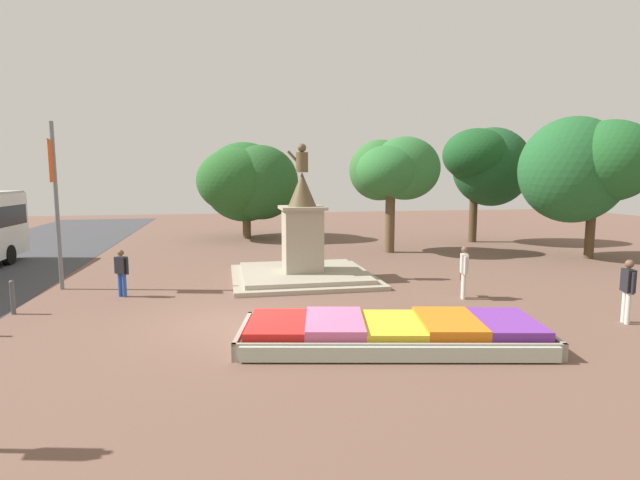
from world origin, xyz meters
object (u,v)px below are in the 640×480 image
pedestrian_with_handbag (464,269)px  statue_monument (302,252)px  pedestrian_near_planter (628,287)px  pedestrian_crossing_plaza (122,270)px  banner_pole (56,202)px  flower_planter (393,333)px  kerb_bollard_north (12,296)px

pedestrian_with_handbag → statue_monument: bearing=138.4°
statue_monument → pedestrian_with_handbag: statue_monument is taller
pedestrian_near_planter → pedestrian_crossing_plaza: (-13.96, 5.75, -0.12)m
banner_pole → pedestrian_near_planter: (16.27, -7.29, -2.06)m
pedestrian_near_planter → pedestrian_with_handbag: bearing=131.8°
statue_monument → pedestrian_crossing_plaza: (-6.29, -1.76, -0.15)m
statue_monument → pedestrian_with_handbag: 6.21m
pedestrian_with_handbag → pedestrian_crossing_plaza: bearing=167.8°
pedestrian_near_planter → pedestrian_crossing_plaza: bearing=157.6°
flower_planter → pedestrian_near_planter: (6.74, 0.40, 0.74)m
pedestrian_with_handbag → kerb_bollard_north: (-13.62, 0.75, -0.45)m
flower_planter → pedestrian_near_planter: 6.80m
pedestrian_near_planter → kerb_bollard_north: 17.16m
kerb_bollard_north → banner_pole: bearing=83.3°
flower_planter → pedestrian_crossing_plaza: bearing=139.6°
kerb_bollard_north → flower_planter: bearing=-24.6°
flower_planter → pedestrian_with_handbag: size_ratio=4.39×
banner_pole → statue_monument: bearing=1.5°
pedestrian_with_handbag → kerb_bollard_north: size_ratio=1.72×
flower_planter → pedestrian_with_handbag: bearing=45.5°
flower_planter → pedestrian_near_planter: size_ratio=4.33×
pedestrian_near_planter → pedestrian_crossing_plaza: pedestrian_near_planter is taller
flower_planter → kerb_bollard_north: size_ratio=7.55×
statue_monument → pedestrian_crossing_plaza: statue_monument is taller
pedestrian_crossing_plaza → kerb_bollard_north: pedestrian_crossing_plaza is taller
pedestrian_crossing_plaza → pedestrian_with_handbag: bearing=-12.2°
pedestrian_with_handbag → kerb_bollard_north: bearing=176.9°
pedestrian_with_handbag → pedestrian_crossing_plaza: 11.19m
banner_pole → kerb_bollard_north: bearing=-96.7°
pedestrian_near_planter → kerb_bollard_north: size_ratio=1.74×
pedestrian_crossing_plaza → banner_pole: bearing=146.4°
pedestrian_near_planter → pedestrian_crossing_plaza: 15.10m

